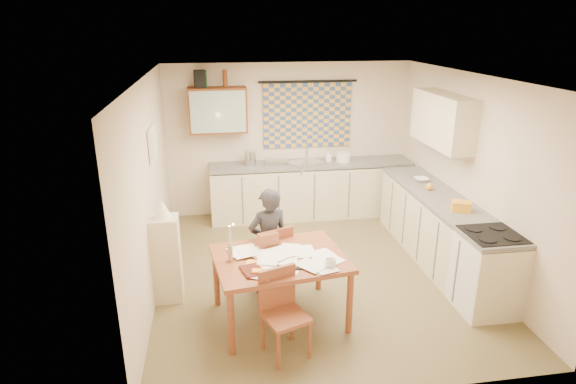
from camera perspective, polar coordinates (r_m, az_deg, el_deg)
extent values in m
cube|color=brown|center=(6.41, 3.30, -9.48)|extent=(4.00, 4.50, 0.02)
cube|color=white|center=(5.64, 3.80, 13.54)|extent=(4.00, 4.50, 0.02)
cube|color=beige|center=(8.05, 0.11, 6.25)|extent=(4.00, 0.02, 2.50)
cube|color=beige|center=(3.90, 10.65, -9.00)|extent=(4.00, 0.02, 2.50)
cube|color=beige|center=(5.83, -16.15, 0.29)|extent=(0.02, 4.50, 2.50)
cube|color=beige|center=(6.62, 20.80, 2.04)|extent=(0.02, 4.50, 2.50)
cube|color=#314A79|center=(7.98, 2.31, 9.05)|extent=(1.45, 0.03, 1.05)
cylinder|color=black|center=(7.88, 2.40, 12.96)|extent=(1.60, 0.04, 0.04)
cube|color=#5C290C|center=(7.67, -8.31, 9.58)|extent=(0.90, 0.34, 0.70)
cube|color=#99B2A5|center=(7.50, -8.29, 9.36)|extent=(0.84, 0.02, 0.64)
cube|color=beige|center=(6.87, 17.87, 8.14)|extent=(0.34, 1.30, 0.70)
cube|color=#F4EECC|center=(6.09, -15.75, 5.54)|extent=(0.04, 0.50, 0.40)
cube|color=white|center=(6.08, -15.52, 5.55)|extent=(0.01, 0.42, 0.32)
cube|color=beige|center=(8.04, 2.70, 0.12)|extent=(3.30, 0.60, 0.86)
cube|color=#5A5754|center=(7.90, 2.75, 3.34)|extent=(3.30, 0.62, 0.04)
cube|color=beige|center=(6.77, 17.59, -4.63)|extent=(0.60, 2.95, 0.86)
cube|color=#5A5754|center=(6.60, 18.00, -0.89)|extent=(0.62, 2.95, 0.04)
cube|color=white|center=(5.87, 22.48, -8.86)|extent=(0.60, 0.60, 0.90)
cube|color=black|center=(5.67, 23.08, -4.70)|extent=(0.57, 0.57, 0.03)
cube|color=silver|center=(7.89, 2.18, 3.18)|extent=(0.69, 0.64, 0.10)
cylinder|color=silver|center=(8.02, 2.25, 4.78)|extent=(0.03, 0.03, 0.28)
cube|color=silver|center=(7.79, -1.30, 3.52)|extent=(0.42, 0.39, 0.06)
cylinder|color=silver|center=(7.72, -4.50, 4.02)|extent=(0.19, 0.19, 0.24)
cylinder|color=white|center=(7.99, 6.58, 4.18)|extent=(0.29, 0.29, 0.16)
imported|color=white|center=(7.98, 4.80, 4.29)|extent=(0.10, 0.10, 0.18)
imported|color=white|center=(7.21, 15.50, 1.44)|extent=(0.21, 0.21, 0.05)
cube|color=gold|center=(6.21, 19.84, -1.59)|extent=(0.26, 0.23, 0.12)
sphere|color=gold|center=(6.85, 16.42, 0.63)|extent=(0.10, 0.10, 0.10)
cube|color=black|center=(7.60, -10.42, 13.04)|extent=(0.19, 0.22, 0.26)
cylinder|color=#195926|center=(7.60, -9.83, 13.08)|extent=(0.07, 0.07, 0.26)
cylinder|color=#5C290C|center=(7.60, -7.47, 13.19)|extent=(0.08, 0.08, 0.26)
cube|color=brown|center=(5.14, -0.99, -7.92)|extent=(1.49, 1.21, 0.05)
cube|color=brown|center=(5.80, -2.07, -7.92)|extent=(0.51, 0.51, 0.04)
cube|color=brown|center=(5.55, -1.21, -6.50)|extent=(0.38, 0.18, 0.43)
cube|color=brown|center=(4.76, -0.28, -14.60)|extent=(0.50, 0.50, 0.04)
cube|color=brown|center=(4.77, -1.32, -11.22)|extent=(0.38, 0.17, 0.43)
imported|color=black|center=(5.64, -2.29, -6.00)|extent=(0.63, 0.55, 1.33)
cube|color=beige|center=(5.76, -14.19, -7.70)|extent=(0.32, 0.30, 1.03)
cone|color=#F4EECC|center=(5.51, -14.72, -1.89)|extent=(0.20, 0.20, 0.22)
cube|color=brown|center=(5.31, -2.36, -5.71)|extent=(0.24, 0.16, 0.16)
imported|color=white|center=(4.92, 5.03, -8.40)|extent=(0.15, 0.15, 0.09)
imported|color=maroon|center=(4.82, -5.38, -9.50)|extent=(0.32, 0.36, 0.02)
imported|color=gold|center=(4.94, -5.15, -8.72)|extent=(0.34, 0.36, 0.02)
cube|color=gold|center=(4.80, -3.56, -9.45)|extent=(0.13, 0.10, 0.04)
cube|color=black|center=(4.89, 1.43, -9.00)|extent=(0.14, 0.07, 0.02)
cylinder|color=silver|center=(5.04, -6.83, -7.19)|extent=(0.06, 0.06, 0.18)
cylinder|color=white|center=(4.93, -6.92, -5.22)|extent=(0.03, 0.03, 0.22)
sphere|color=#FFCC66|center=(4.90, -6.51, -3.84)|extent=(0.02, 0.02, 0.02)
cube|color=white|center=(4.93, 0.17, -8.86)|extent=(0.30, 0.35, 0.00)
cube|color=white|center=(4.94, 3.44, -8.80)|extent=(0.33, 0.36, 0.00)
cube|color=white|center=(5.16, 4.44, -7.48)|extent=(0.30, 0.35, 0.00)
cube|color=white|center=(5.10, 4.89, -7.84)|extent=(0.33, 0.36, 0.00)
cube|color=white|center=(5.23, 2.04, -7.03)|extent=(0.23, 0.31, 0.00)
cube|color=white|center=(5.07, -0.07, -7.87)|extent=(0.28, 0.34, 0.00)
cube|color=white|center=(5.18, -3.45, -7.28)|extent=(0.34, 0.36, 0.00)
cube|color=white|center=(4.92, 4.25, -8.79)|extent=(0.28, 0.34, 0.00)
cube|color=white|center=(4.81, -2.94, -9.48)|extent=(0.32, 0.36, 0.00)
cube|color=white|center=(5.07, 4.03, -7.85)|extent=(0.27, 0.34, 0.00)
cube|color=white|center=(5.24, 0.17, -6.83)|extent=(0.30, 0.35, 0.00)
cube|color=white|center=(4.92, 2.72, -8.67)|extent=(0.35, 0.36, 0.00)
cube|color=white|center=(5.21, -5.68, -7.08)|extent=(0.30, 0.35, 0.00)
cube|color=white|center=(5.17, -1.01, -7.19)|extent=(0.31, 0.35, 0.00)
cube|color=white|center=(5.08, -2.33, -7.69)|extent=(0.33, 0.36, 0.00)
cube|color=white|center=(5.04, -2.27, -7.87)|extent=(0.29, 0.35, 0.00)
cube|color=white|center=(5.21, -4.80, -6.94)|extent=(0.27, 0.34, 0.00)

